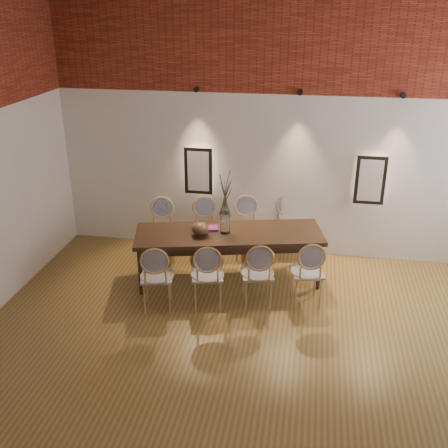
% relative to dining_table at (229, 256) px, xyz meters
% --- Properties ---
extents(floor, '(7.00, 7.00, 0.02)m').
position_rel_dining_table_xyz_m(floor, '(0.65, -2.42, -0.39)').
color(floor, olive).
rests_on(floor, ground).
extents(wall_back, '(7.00, 0.10, 4.00)m').
position_rel_dining_table_xyz_m(wall_back, '(0.65, 1.13, 1.62)').
color(wall_back, silver).
rests_on(wall_back, ground).
extents(brick_band_back, '(7.00, 0.02, 1.50)m').
position_rel_dining_table_xyz_m(brick_band_back, '(0.65, 1.06, 2.88)').
color(brick_band_back, maroon).
rests_on(brick_band_back, ground).
extents(brick_band_front, '(7.00, 0.02, 1.50)m').
position_rel_dining_table_xyz_m(brick_band_front, '(0.65, -5.90, 2.88)').
color(brick_band_front, maroon).
rests_on(brick_band_front, ground).
extents(niche_left, '(0.36, 0.06, 0.66)m').
position_rel_dining_table_xyz_m(niche_left, '(-0.65, 1.03, 0.93)').
color(niche_left, '#FFEAC6').
rests_on(niche_left, wall_back).
extents(niche_right, '(0.36, 0.06, 0.66)m').
position_rel_dining_table_xyz_m(niche_right, '(1.95, 1.03, 0.93)').
color(niche_right, '#FFEAC6').
rests_on(niche_right, wall_back).
extents(spot_fixture_left, '(0.08, 0.10, 0.08)m').
position_rel_dining_table_xyz_m(spot_fixture_left, '(-0.65, 1.00, 2.17)').
color(spot_fixture_left, black).
rests_on(spot_fixture_left, wall_back).
extents(spot_fixture_mid, '(0.08, 0.10, 0.08)m').
position_rel_dining_table_xyz_m(spot_fixture_mid, '(0.85, 1.00, 2.17)').
color(spot_fixture_mid, black).
rests_on(spot_fixture_mid, wall_back).
extents(spot_fixture_right, '(0.08, 0.10, 0.08)m').
position_rel_dining_table_xyz_m(spot_fixture_right, '(2.25, 1.00, 2.17)').
color(spot_fixture_right, black).
rests_on(spot_fixture_right, wall_back).
extents(dining_table, '(2.74, 1.42, 0.75)m').
position_rel_dining_table_xyz_m(dining_table, '(0.00, 0.00, 0.00)').
color(dining_table, black).
rests_on(dining_table, floor).
extents(chair_near_a, '(0.53, 0.53, 0.94)m').
position_rel_dining_table_xyz_m(chair_near_a, '(-0.79, -0.91, 0.09)').
color(chair_near_a, tan).
rests_on(chair_near_a, floor).
extents(chair_near_b, '(0.53, 0.53, 0.94)m').
position_rel_dining_table_xyz_m(chair_near_b, '(-0.16, -0.76, 0.09)').
color(chair_near_b, tan).
rests_on(chair_near_b, floor).
extents(chair_near_c, '(0.53, 0.53, 0.94)m').
position_rel_dining_table_xyz_m(chair_near_c, '(0.48, -0.61, 0.09)').
color(chair_near_c, tan).
rests_on(chair_near_c, floor).
extents(chair_near_d, '(0.53, 0.53, 0.94)m').
position_rel_dining_table_xyz_m(chair_near_d, '(1.12, -0.46, 0.09)').
color(chair_near_d, tan).
rests_on(chair_near_d, floor).
extents(chair_far_a, '(0.53, 0.53, 0.94)m').
position_rel_dining_table_xyz_m(chair_far_a, '(-1.12, 0.46, 0.09)').
color(chair_far_a, tan).
rests_on(chair_far_a, floor).
extents(chair_far_b, '(0.53, 0.53, 0.94)m').
position_rel_dining_table_xyz_m(chair_far_b, '(-0.48, 0.61, 0.09)').
color(chair_far_b, tan).
rests_on(chair_far_b, floor).
extents(chair_far_c, '(0.53, 0.53, 0.94)m').
position_rel_dining_table_xyz_m(chair_far_c, '(0.16, 0.76, 0.09)').
color(chair_far_c, tan).
rests_on(chair_far_c, floor).
extents(chair_far_d, '(0.53, 0.53, 0.94)m').
position_rel_dining_table_xyz_m(chair_far_d, '(0.79, 0.91, 0.09)').
color(chair_far_d, tan).
rests_on(chair_far_d, floor).
extents(vase, '(0.14, 0.14, 0.30)m').
position_rel_dining_table_xyz_m(vase, '(-0.05, -0.01, 0.53)').
color(vase, silver).
rests_on(vase, dining_table).
extents(dried_branches, '(0.50, 0.50, 0.70)m').
position_rel_dining_table_xyz_m(dried_branches, '(-0.05, -0.01, 0.98)').
color(dried_branches, brown).
rests_on(dried_branches, vase).
extents(bowl, '(0.24, 0.24, 0.18)m').
position_rel_dining_table_xyz_m(bowl, '(-0.38, -0.14, 0.46)').
color(bowl, brown).
rests_on(bowl, dining_table).
extents(book, '(0.29, 0.23, 0.03)m').
position_rel_dining_table_xyz_m(book, '(-0.30, 0.06, 0.39)').
color(book, '#7C1B67').
rests_on(book, dining_table).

